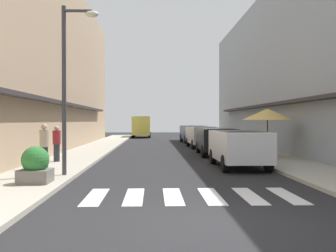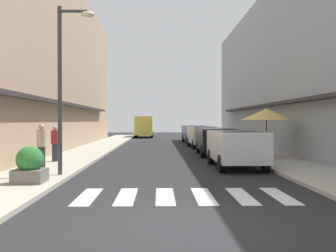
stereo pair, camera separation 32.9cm
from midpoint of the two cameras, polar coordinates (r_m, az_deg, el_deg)
The scene contains 16 objects.
ground_plane at distance 21.98m, azimuth 0.70°, elevation -4.11°, with size 82.24×82.24×0.00m, color #232326.
sidewalk_left at distance 22.31m, azimuth -11.60°, elevation -3.90°, with size 2.54×52.33×0.12m, color #ADA899.
sidewalk_right at distance 22.65m, azimuth 12.82°, elevation -3.83°, with size 2.54×52.33×0.12m, color #ADA899.
building_row_left at distance 24.29m, azimuth -20.15°, elevation 9.16°, with size 5.50×35.64×10.87m.
building_row_right at distance 24.79m, azimuth 20.90°, elevation 8.02°, with size 5.50×35.64×10.05m.
crosswalk at distance 9.67m, azimuth 3.41°, elevation -10.33°, with size 5.20×2.20×0.01m.
parked_car_near at distance 15.53m, azimuth 10.61°, elevation -2.74°, with size 1.83×4.18×1.47m.
parked_car_mid at distance 21.08m, azimuth 7.42°, elevation -1.81°, with size 1.88×4.40×1.47m.
parked_car_far at distance 26.87m, azimuth 5.51°, elevation -1.26°, with size 1.94×4.35×1.47m.
parked_car_distant at distance 33.02m, azimuth 4.23°, elevation -0.88°, with size 1.98×4.50×1.47m.
delivery_van at distance 43.67m, azimuth -3.32°, elevation 0.15°, with size 2.02×5.40×2.37m.
street_lamp at distance 12.98m, azimuth -14.21°, elevation 7.72°, with size 1.19×0.28×5.45m.
cafe_umbrella at distance 19.03m, azimuth 14.84°, elevation 1.66°, with size 2.40×2.40×2.34m.
planter_corner at distance 11.56m, azimuth -18.99°, elevation -5.58°, with size 0.85×0.85×1.03m.
pedestrian_walking_near at distance 14.85m, azimuth -17.60°, elevation -2.70°, with size 0.34×0.34×1.64m.
pedestrian_walking_far at distance 17.29m, azimuth -15.85°, elevation -2.41°, with size 0.34×0.34×1.54m.
Camera 2 is at (-0.63, -6.94, 1.86)m, focal length 41.20 mm.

